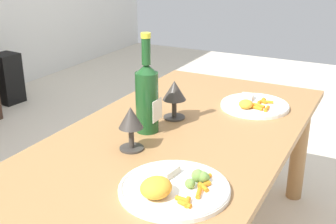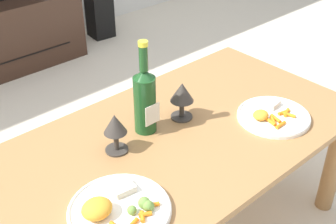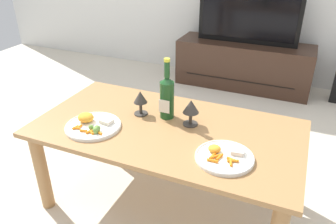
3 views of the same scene
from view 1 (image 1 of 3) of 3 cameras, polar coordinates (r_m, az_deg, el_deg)
The scene contains 7 objects.
dining_table at distance 1.48m, azimuth 1.44°, elevation -5.57°, with size 1.36×0.72×0.51m.
floor_speaker at distance 3.38m, azimuth -20.38°, elevation 4.18°, with size 0.16×0.16×0.36m, color black.
wine_bottle at distance 1.41m, azimuth -2.80°, elevation 2.26°, with size 0.08×0.08×0.33m.
goblet_left at distance 1.29m, azimuth -4.92°, elevation -1.17°, with size 0.07×0.07×0.14m.
goblet_right at distance 1.53m, azimuth 0.84°, elevation 2.55°, with size 0.08×0.08×0.14m.
dinner_plate_left at distance 1.10m, azimuth 0.69°, elevation -9.86°, with size 0.28×0.28×0.06m.
dinner_plate_right at distance 1.69m, azimuth 11.27°, elevation 0.92°, with size 0.26×0.26×0.04m.
Camera 1 is at (-1.19, -0.58, 1.09)m, focal length 46.27 mm.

